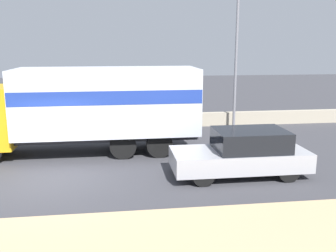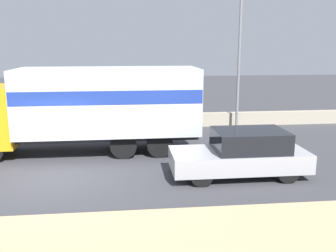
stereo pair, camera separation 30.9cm
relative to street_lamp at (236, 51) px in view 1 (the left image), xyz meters
name	(u,v)px [view 1 (the left image)]	position (x,y,z in m)	size (l,w,h in m)	color
ground_plane	(49,181)	(-8.23, -6.77, -3.99)	(80.00, 80.00, 0.00)	#38383D
stone_wall_backdrop	(74,123)	(-8.23, 0.76, -3.63)	(60.00, 0.35, 0.71)	#A39984
street_lamp	(236,51)	(0.00, 0.00, 0.00)	(0.56, 0.28, 6.89)	slate
box_truck	(94,104)	(-6.92, -3.75, -1.99)	(8.73, 2.60, 3.39)	gold
car_hatchback	(243,153)	(-1.92, -7.07, -3.22)	(4.47, 1.81, 1.55)	#9E9EA3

